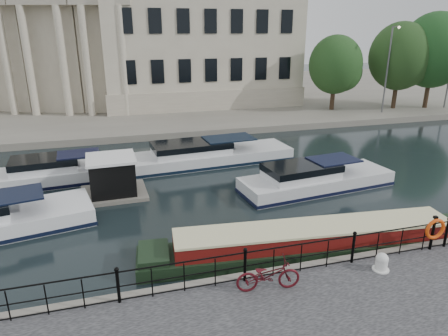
# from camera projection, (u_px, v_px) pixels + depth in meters

# --- Properties ---
(ground_plane) EXTENTS (160.00, 160.00, 0.00)m
(ground_plane) POSITION_uv_depth(u_px,v_px,m) (226.00, 259.00, 15.35)
(ground_plane) COLOR black
(ground_plane) RESTS_ON ground
(far_bank) EXTENTS (120.00, 42.00, 0.55)m
(far_bank) POSITION_uv_depth(u_px,v_px,m) (141.00, 96.00, 50.66)
(far_bank) COLOR #6B665B
(far_bank) RESTS_ON ground_plane
(railing) EXTENTS (24.14, 0.14, 1.22)m
(railing) POSITION_uv_depth(u_px,v_px,m) (245.00, 263.00, 12.91)
(railing) COLOR black
(railing) RESTS_ON near_quay
(civic_building) EXTENTS (53.55, 31.84, 16.85)m
(civic_building) POSITION_uv_depth(u_px,v_px,m) (131.00, 41.00, 44.27)
(civic_building) COLOR #ADA38C
(civic_building) RESTS_ON far_bank
(lamp_posts) EXTENTS (8.24, 1.55, 8.07)m
(lamp_posts) POSITION_uv_depth(u_px,v_px,m) (421.00, 67.00, 39.27)
(lamp_posts) COLOR #59595B
(lamp_posts) RESTS_ON far_bank
(bicycle) EXTENTS (2.12, 0.96, 1.07)m
(bicycle) POSITION_uv_depth(u_px,v_px,m) (268.00, 275.00, 12.50)
(bicycle) COLOR #450C12
(bicycle) RESTS_ON near_quay
(mooring_bollard) EXTENTS (0.57, 0.57, 0.64)m
(mooring_bollard) POSITION_uv_depth(u_px,v_px,m) (382.00, 262.00, 13.61)
(mooring_bollard) COLOR silver
(mooring_bollard) RESTS_ON near_quay
(life_ring_post) EXTENTS (0.84, 0.21, 1.36)m
(life_ring_post) POSITION_uv_depth(u_px,v_px,m) (435.00, 230.00, 14.66)
(life_ring_post) COLOR black
(life_ring_post) RESTS_ON near_quay
(narrowboat) EXTENTS (13.85, 3.16, 1.51)m
(narrowboat) POSITION_uv_depth(u_px,v_px,m) (314.00, 245.00, 15.67)
(narrowboat) COLOR black
(narrowboat) RESTS_ON ground_plane
(harbour_hut) EXTENTS (3.46, 2.92, 2.21)m
(harbour_hut) POSITION_uv_depth(u_px,v_px,m) (113.00, 178.00, 20.98)
(harbour_hut) COLOR #6B665B
(harbour_hut) RESTS_ON ground_plane
(cabin_cruisers) EXTENTS (25.05, 10.85, 1.99)m
(cabin_cruisers) POSITION_uv_depth(u_px,v_px,m) (158.00, 180.00, 22.35)
(cabin_cruisers) COLOR silver
(cabin_cruisers) RESTS_ON ground_plane
(trees) EXTENTS (15.91, 7.78, 9.51)m
(trees) POSITION_uv_depth(u_px,v_px,m) (404.00, 58.00, 39.89)
(trees) COLOR black
(trees) RESTS_ON far_bank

